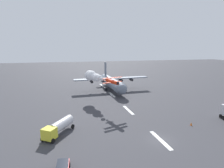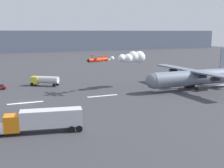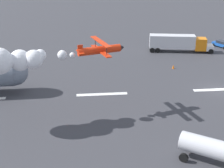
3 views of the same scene
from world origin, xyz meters
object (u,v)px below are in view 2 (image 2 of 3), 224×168
stunt_biplane_red (131,58)px  cargo_transport_plane (190,77)px  fuel_tanker_truck (44,80)px  semi_truck_orange (42,120)px  traffic_cone_far (54,111)px

stunt_biplane_red → cargo_transport_plane: bearing=-37.6°
fuel_tanker_truck → cargo_transport_plane: bearing=-30.9°
cargo_transport_plane → semi_truck_orange: bearing=-156.1°
stunt_biplane_red → semi_truck_orange: bearing=-135.7°
cargo_transport_plane → stunt_biplane_red: 17.52m
stunt_biplane_red → fuel_tanker_truck: bearing=153.4°
cargo_transport_plane → fuel_tanker_truck: size_ratio=3.91×
stunt_biplane_red → semi_truck_orange: 42.81m
stunt_biplane_red → traffic_cone_far: 33.34m
semi_truck_orange → fuel_tanker_truck: semi_truck_orange is taller
cargo_transport_plane → traffic_cone_far: (-39.52, -8.61, -3.11)m
traffic_cone_far → cargo_transport_plane: bearing=12.3°
semi_truck_orange → traffic_cone_far: 11.59m
cargo_transport_plane → fuel_tanker_truck: 42.28m
fuel_tanker_truck → traffic_cone_far: size_ratio=11.02×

